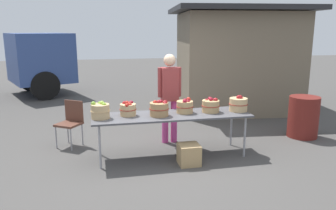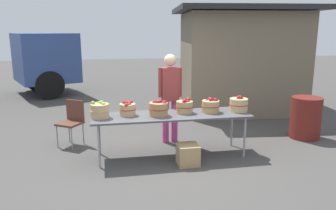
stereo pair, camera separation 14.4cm
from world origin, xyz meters
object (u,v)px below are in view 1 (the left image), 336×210
object	(u,v)px
trash_barrel	(303,117)
produce_crate	(189,154)
apple_basket_red_1	(159,109)
folding_chair	(71,120)
apple_basket_red_2	(185,106)
apple_basket_red_0	(128,109)
vendor_adult	(170,91)
apple_basket_red_3	(211,106)
apple_basket_green_0	(100,111)
market_table	(172,117)
apple_basket_red_4	(238,104)

from	to	relation	value
trash_barrel	produce_crate	bearing A→B (deg)	-161.09
apple_basket_red_1	folding_chair	xyz separation A→B (m)	(-1.52, 0.97, -0.37)
apple_basket_red_2	folding_chair	world-z (taller)	apple_basket_red_2
apple_basket_red_0	folding_chair	world-z (taller)	apple_basket_red_0
vendor_adult	apple_basket_red_3	bearing A→B (deg)	130.93
produce_crate	apple_basket_green_0	bearing A→B (deg)	162.97
market_table	apple_basket_red_3	size ratio (longest dim) A/B	8.35
produce_crate	vendor_adult	bearing A→B (deg)	93.57
apple_basket_red_1	folding_chair	bearing A→B (deg)	147.31
market_table	folding_chair	world-z (taller)	folding_chair
apple_basket_red_0	apple_basket_green_0	bearing A→B (deg)	-169.55
apple_basket_red_0	folding_chair	bearing A→B (deg)	139.91
apple_basket_green_0	trash_barrel	world-z (taller)	apple_basket_green_0
apple_basket_red_1	trash_barrel	size ratio (longest dim) A/B	0.40
apple_basket_red_2	apple_basket_green_0	bearing A→B (deg)	-177.40
apple_basket_green_0	apple_basket_red_2	xyz separation A→B (m)	(1.45, 0.07, -0.01)
market_table	produce_crate	distance (m)	0.72
market_table	apple_basket_red_3	distance (m)	0.73
apple_basket_red_4	folding_chair	size ratio (longest dim) A/B	0.39
produce_crate	apple_basket_red_0	bearing A→B (deg)	151.28
folding_chair	trash_barrel	distance (m)	4.65
apple_basket_red_2	folding_chair	bearing A→B (deg)	156.54
produce_crate	market_table	bearing A→B (deg)	114.37
apple_basket_red_4	apple_basket_green_0	bearing A→B (deg)	-179.93
apple_basket_red_4	trash_barrel	distance (m)	1.80
apple_basket_red_3	produce_crate	distance (m)	0.98
apple_basket_red_2	produce_crate	bearing A→B (deg)	-96.43
apple_basket_red_0	trash_barrel	world-z (taller)	apple_basket_red_0
apple_basket_green_0	apple_basket_red_2	bearing A→B (deg)	2.60
apple_basket_red_0	apple_basket_red_1	size ratio (longest dim) A/B	0.86
folding_chair	trash_barrel	world-z (taller)	folding_chair
apple_basket_red_0	vendor_adult	bearing A→B (deg)	36.96
market_table	apple_basket_red_3	xyz separation A→B (m)	(0.71, 0.03, 0.15)
apple_basket_green_0	apple_basket_red_1	world-z (taller)	apple_basket_green_0
apple_basket_red_1	market_table	bearing A→B (deg)	11.67
apple_basket_red_2	apple_basket_red_4	world-z (taller)	apple_basket_red_4
market_table	trash_barrel	xyz separation A→B (m)	(2.89, 0.49, -0.29)
apple_basket_red_1	apple_basket_red_2	bearing A→B (deg)	12.85
apple_basket_red_0	vendor_adult	size ratio (longest dim) A/B	0.17
apple_basket_red_4	produce_crate	bearing A→B (deg)	-157.25
apple_basket_green_0	apple_basket_red_3	bearing A→B (deg)	1.07
apple_basket_red_1	vendor_adult	xyz separation A→B (m)	(0.35, 0.77, 0.14)
apple_basket_red_1	produce_crate	size ratio (longest dim) A/B	0.98
apple_basket_red_3	trash_barrel	size ratio (longest dim) A/B	0.38
apple_basket_red_4	trash_barrel	bearing A→B (deg)	16.46
folding_chair	apple_basket_green_0	bearing A→B (deg)	-25.27
apple_basket_red_0	apple_basket_red_1	xyz separation A→B (m)	(0.51, -0.13, 0.01)
apple_basket_red_0	apple_basket_red_2	size ratio (longest dim) A/B	0.94
apple_basket_red_2	market_table	bearing A→B (deg)	-166.10
apple_basket_red_1	trash_barrel	world-z (taller)	apple_basket_red_1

